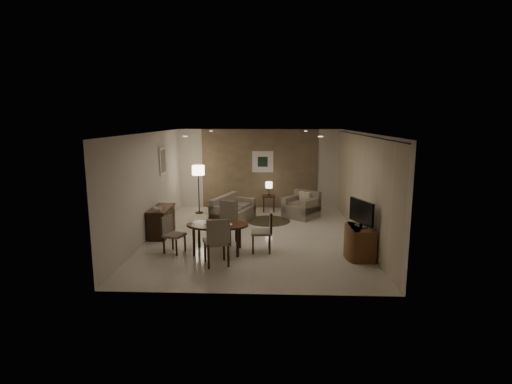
{
  "coord_description": "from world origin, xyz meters",
  "views": [
    {
      "loc": [
        0.41,
        -10.09,
        3.05
      ],
      "look_at": [
        0.0,
        0.2,
        1.15
      ],
      "focal_mm": 28.0,
      "sensor_mm": 36.0,
      "label": 1
    }
  ],
  "objects_px": {
    "console_desk": "(161,222)",
    "chair_right": "(261,232)",
    "chair_near": "(216,241)",
    "armchair": "(301,205)",
    "floor_lamp": "(199,190)",
    "chair_far": "(225,223)",
    "chair_left": "(174,235)",
    "side_table": "(269,203)",
    "tv_cabinet": "(361,242)",
    "dining_table": "(218,238)",
    "sofa": "(233,209)"
  },
  "relations": [
    {
      "from": "chair_near",
      "to": "sofa",
      "type": "height_order",
      "value": "chair_near"
    },
    {
      "from": "dining_table",
      "to": "side_table",
      "type": "bearing_deg",
      "value": 74.64
    },
    {
      "from": "chair_right",
      "to": "chair_far",
      "type": "bearing_deg",
      "value": -126.2
    },
    {
      "from": "floor_lamp",
      "to": "console_desk",
      "type": "bearing_deg",
      "value": -101.82
    },
    {
      "from": "chair_far",
      "to": "chair_right",
      "type": "bearing_deg",
      "value": -19.11
    },
    {
      "from": "console_desk",
      "to": "floor_lamp",
      "type": "distance_m",
      "value": 2.65
    },
    {
      "from": "chair_far",
      "to": "side_table",
      "type": "bearing_deg",
      "value": 88.0
    },
    {
      "from": "chair_far",
      "to": "chair_left",
      "type": "xyz_separation_m",
      "value": [
        -1.09,
        -0.75,
        -0.08
      ]
    },
    {
      "from": "sofa",
      "to": "floor_lamp",
      "type": "distance_m",
      "value": 1.63
    },
    {
      "from": "tv_cabinet",
      "to": "chair_near",
      "type": "bearing_deg",
      "value": -169.52
    },
    {
      "from": "tv_cabinet",
      "to": "chair_near",
      "type": "relative_size",
      "value": 0.87
    },
    {
      "from": "armchair",
      "to": "side_table",
      "type": "relative_size",
      "value": 1.7
    },
    {
      "from": "dining_table",
      "to": "side_table",
      "type": "relative_size",
      "value": 2.64
    },
    {
      "from": "chair_right",
      "to": "side_table",
      "type": "xyz_separation_m",
      "value": [
        0.14,
        4.11,
        -0.21
      ]
    },
    {
      "from": "console_desk",
      "to": "chair_right",
      "type": "xyz_separation_m",
      "value": [
        2.67,
        -1.2,
        0.1
      ]
    },
    {
      "from": "dining_table",
      "to": "floor_lamp",
      "type": "xyz_separation_m",
      "value": [
        -1.13,
        3.83,
        0.45
      ]
    },
    {
      "from": "console_desk",
      "to": "chair_left",
      "type": "distance_m",
      "value": 1.51
    },
    {
      "from": "chair_near",
      "to": "tv_cabinet",
      "type": "bearing_deg",
      "value": 171.19
    },
    {
      "from": "dining_table",
      "to": "chair_near",
      "type": "distance_m",
      "value": 0.83
    },
    {
      "from": "chair_right",
      "to": "floor_lamp",
      "type": "bearing_deg",
      "value": -152.9
    },
    {
      "from": "sofa",
      "to": "side_table",
      "type": "relative_size",
      "value": 3.0
    },
    {
      "from": "chair_left",
      "to": "floor_lamp",
      "type": "xyz_separation_m",
      "value": [
        -0.14,
        3.91,
        0.36
      ]
    },
    {
      "from": "side_table",
      "to": "dining_table",
      "type": "bearing_deg",
      "value": -105.36
    },
    {
      "from": "dining_table",
      "to": "chair_right",
      "type": "height_order",
      "value": "chair_right"
    },
    {
      "from": "tv_cabinet",
      "to": "dining_table",
      "type": "relative_size",
      "value": 0.63
    },
    {
      "from": "sofa",
      "to": "chair_right",
      "type": "bearing_deg",
      "value": -141.64
    },
    {
      "from": "chair_far",
      "to": "sofa",
      "type": "relative_size",
      "value": 0.63
    },
    {
      "from": "tv_cabinet",
      "to": "dining_table",
      "type": "xyz_separation_m",
      "value": [
        -3.23,
        0.23,
        -0.02
      ]
    },
    {
      "from": "tv_cabinet",
      "to": "armchair",
      "type": "relative_size",
      "value": 0.98
    },
    {
      "from": "side_table",
      "to": "tv_cabinet",
      "type": "bearing_deg",
      "value": -64.75
    },
    {
      "from": "side_table",
      "to": "armchair",
      "type": "bearing_deg",
      "value": -38.76
    },
    {
      "from": "chair_left",
      "to": "floor_lamp",
      "type": "bearing_deg",
      "value": 23.15
    },
    {
      "from": "chair_right",
      "to": "floor_lamp",
      "type": "height_order",
      "value": "floor_lamp"
    },
    {
      "from": "chair_left",
      "to": "floor_lamp",
      "type": "distance_m",
      "value": 3.93
    },
    {
      "from": "chair_near",
      "to": "chair_left",
      "type": "xyz_separation_m",
      "value": [
        -1.08,
        0.73,
        -0.09
      ]
    },
    {
      "from": "chair_far",
      "to": "chair_left",
      "type": "relative_size",
      "value": 1.2
    },
    {
      "from": "tv_cabinet",
      "to": "floor_lamp",
      "type": "bearing_deg",
      "value": 137.01
    },
    {
      "from": "chair_far",
      "to": "chair_left",
      "type": "distance_m",
      "value": 1.33
    },
    {
      "from": "chair_right",
      "to": "sofa",
      "type": "height_order",
      "value": "chair_right"
    },
    {
      "from": "tv_cabinet",
      "to": "chair_right",
      "type": "height_order",
      "value": "chair_right"
    },
    {
      "from": "chair_near",
      "to": "sofa",
      "type": "xyz_separation_m",
      "value": [
        0.01,
        3.63,
        -0.14
      ]
    },
    {
      "from": "floor_lamp",
      "to": "tv_cabinet",
      "type": "bearing_deg",
      "value": -42.99
    },
    {
      "from": "console_desk",
      "to": "side_table",
      "type": "relative_size",
      "value": 2.23
    },
    {
      "from": "chair_left",
      "to": "chair_right",
      "type": "xyz_separation_m",
      "value": [
        2.0,
        0.15,
        0.05
      ]
    },
    {
      "from": "chair_left",
      "to": "chair_near",
      "type": "bearing_deg",
      "value": -103.09
    },
    {
      "from": "chair_right",
      "to": "side_table",
      "type": "distance_m",
      "value": 4.12
    },
    {
      "from": "chair_near",
      "to": "armchair",
      "type": "xyz_separation_m",
      "value": [
        2.08,
        4.18,
        -0.11
      ]
    },
    {
      "from": "tv_cabinet",
      "to": "chair_near",
      "type": "distance_m",
      "value": 3.2
    },
    {
      "from": "console_desk",
      "to": "chair_right",
      "type": "bearing_deg",
      "value": -24.25
    },
    {
      "from": "armchair",
      "to": "side_table",
      "type": "height_order",
      "value": "armchair"
    }
  ]
}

